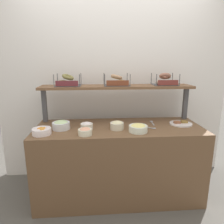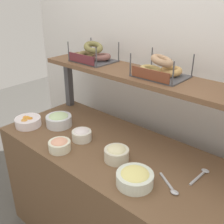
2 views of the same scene
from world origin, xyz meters
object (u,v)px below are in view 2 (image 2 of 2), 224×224
serving_spoon_near_plate (171,187)px  bagel_basket_sesame (160,69)px  bowl_lox_spread (60,145)px  bowl_potato_salad (117,153)px  serving_spoon_by_edge (202,174)px  bowl_egg_salad (135,178)px  bowl_fruit_salad (28,122)px  bowl_cream_cheese (82,134)px  bowl_scallion_spread (59,120)px  bagel_basket_poppy (93,55)px

serving_spoon_near_plate → bagel_basket_sesame: bagel_basket_sesame is taller
bowl_lox_spread → bagel_basket_sesame: size_ratio=0.46×
bowl_potato_salad → serving_spoon_near_plate: (0.37, -0.01, -0.04)m
serving_spoon_by_edge → bowl_potato_salad: bearing=-155.6°
bowl_egg_salad → serving_spoon_by_edge: bearing=52.7°
bowl_fruit_salad → serving_spoon_by_edge: bowl_fruit_salad is taller
bowl_egg_salad → bowl_fruit_salad: 0.98m
bowl_fruit_salad → serving_spoon_by_edge: 1.24m
bowl_lox_spread → bowl_cream_cheese: bearing=87.1°
bowl_potato_salad → bagel_basket_sesame: size_ratio=0.48×
bowl_cream_cheese → bowl_potato_salad: (0.32, -0.02, 0.01)m
bowl_fruit_salad → bowl_scallion_spread: 0.23m
bowl_lox_spread → bagel_basket_sesame: (0.36, 0.53, 0.44)m
bowl_lox_spread → serving_spoon_near_plate: (0.70, 0.15, -0.03)m
bowl_cream_cheese → serving_spoon_by_edge: (0.76, 0.18, -0.03)m
bowl_cream_cheese → bowl_fruit_salad: bearing=-163.9°
serving_spoon_near_plate → serving_spoon_by_edge: (0.07, 0.20, 0.00)m
bowl_egg_salad → serving_spoon_by_edge: (0.23, 0.30, -0.03)m
bowl_potato_salad → serving_spoon_by_edge: bowl_potato_salad is taller
bowl_egg_salad → bowl_lox_spread: 0.55m
bowl_cream_cheese → serving_spoon_by_edge: size_ratio=0.74×
bowl_fruit_salad → bagel_basket_poppy: (0.22, 0.47, 0.44)m
bowl_scallion_spread → serving_spoon_by_edge: (1.04, 0.15, -0.04)m
bowl_fruit_salad → serving_spoon_near_plate: bearing=5.1°
serving_spoon_by_edge → bagel_basket_sesame: size_ratio=0.58×
bowl_cream_cheese → bagel_basket_poppy: bearing=122.8°
bowl_egg_salad → bowl_potato_salad: bearing=154.5°
bowl_egg_salad → bowl_fruit_salad: (-0.98, -0.01, -0.01)m
bowl_lox_spread → bowl_scallion_spread: 0.34m
bowl_fruit_salad → bowl_scallion_spread: bowl_scallion_spread is taller
bowl_lox_spread → serving_spoon_near_plate: bowl_lox_spread is taller
bowl_lox_spread → bagel_basket_sesame: bearing=55.5°
bowl_egg_salad → bagel_basket_poppy: 0.99m
serving_spoon_by_edge → bowl_cream_cheese: bearing=-166.9°
bowl_egg_salad → bagel_basket_poppy: bearing=148.4°
bowl_lox_spread → bowl_potato_salad: bearing=25.0°
bagel_basket_poppy → bagel_basket_sesame: size_ratio=0.98×
bowl_cream_cheese → bowl_lox_spread: size_ratio=0.94×
bowl_egg_salad → bagel_basket_sesame: 0.67m
bowl_potato_salad → bowl_egg_salad: bowl_potato_salad is taller
bowl_lox_spread → serving_spoon_by_edge: bearing=24.7°
bowl_egg_salad → bowl_lox_spread: bowl_egg_salad is taller
bowl_cream_cheese → bowl_potato_salad: bearing=-3.9°
bowl_lox_spread → serving_spoon_near_plate: size_ratio=0.86×
serving_spoon_by_edge → serving_spoon_near_plate: bearing=-109.3°
bowl_potato_salad → bowl_cream_cheese: bearing=176.1°
bowl_cream_cheese → bowl_lox_spread: 0.18m
bowl_lox_spread → bagel_basket_poppy: size_ratio=0.47×
bowl_cream_cheese → bowl_fruit_salad: bowl_cream_cheese is taller
serving_spoon_by_edge → bowl_egg_salad: bearing=-127.3°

